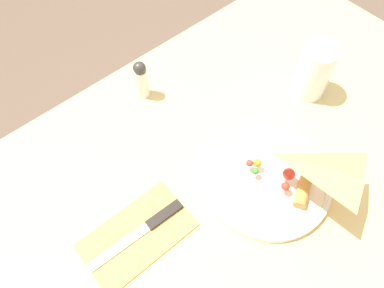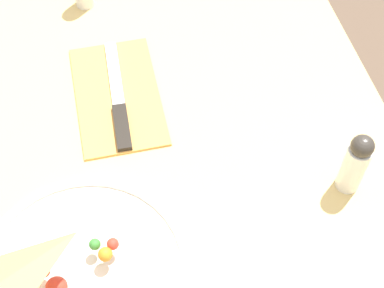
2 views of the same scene
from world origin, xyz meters
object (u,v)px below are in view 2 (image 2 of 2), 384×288
(napkin_folded, at_px, (119,95))
(pepper_shaker, at_px, (357,163))
(plate_pizza, at_px, (85,273))
(butter_knife, at_px, (119,98))

(napkin_folded, xyz_separation_m, pepper_shaker, (-0.21, -0.26, 0.05))
(plate_pizza, distance_m, butter_knife, 0.26)
(plate_pizza, height_order, napkin_folded, plate_pizza)
(napkin_folded, bearing_deg, butter_knife, 177.04)
(napkin_folded, height_order, butter_knife, butter_knife)
(butter_knife, bearing_deg, pepper_shaker, -124.60)
(butter_knife, distance_m, pepper_shaker, 0.33)
(napkin_folded, distance_m, butter_knife, 0.01)
(butter_knife, bearing_deg, napkin_folded, -0.00)
(butter_knife, bearing_deg, plate_pizza, 165.20)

